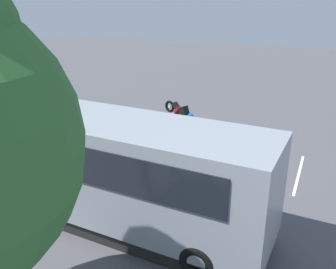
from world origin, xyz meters
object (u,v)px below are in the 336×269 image
spectator_centre (121,149)px  stunt_motorcycle (181,115)px  parked_motorcycle_silver (116,174)px  spectator_far_left (168,161)px  spectator_left (149,156)px  tour_bus (104,170)px  traffic_cone (198,142)px

spectator_centre → stunt_motorcycle: size_ratio=0.93×
parked_motorcycle_silver → stunt_motorcycle: stunt_motorcycle is taller
spectator_centre → spectator_far_left: bearing=175.7°
spectator_far_left → spectator_left: (0.86, -0.16, -0.05)m
tour_bus → spectator_centre: tour_bus is taller
spectator_left → stunt_motorcycle: 5.08m
traffic_cone → tour_bus: bearing=85.3°
tour_bus → traffic_cone: 6.49m
tour_bus → stunt_motorcycle: size_ratio=5.12×
spectator_far_left → parked_motorcycle_silver: size_ratio=0.89×
spectator_far_left → parked_motorcycle_silver: bearing=20.5°
parked_motorcycle_silver → stunt_motorcycle: bearing=-89.2°
stunt_motorcycle → parked_motorcycle_silver: bearing=90.8°
spectator_far_left → stunt_motorcycle: 5.46m
spectator_far_left → parked_motorcycle_silver: 1.95m
stunt_motorcycle → traffic_cone: stunt_motorcycle is taller
parked_motorcycle_silver → traffic_cone: parked_motorcycle_silver is taller
tour_bus → spectator_left: tour_bus is taller
spectator_centre → stunt_motorcycle: bearing=-92.6°
spectator_far_left → stunt_motorcycle: size_ratio=0.94×
spectator_centre → traffic_cone: 4.14m
parked_motorcycle_silver → traffic_cone: (-1.35, -4.52, -0.18)m
spectator_far_left → traffic_cone: spectator_far_left is taller
traffic_cone → spectator_left: bearing=82.8°
spectator_centre → tour_bus: bearing=113.6°
spectator_left → stunt_motorcycle: size_ratio=0.90×
spectator_far_left → spectator_left: bearing=-10.5°
spectator_far_left → spectator_left: spectator_far_left is taller
parked_motorcycle_silver → traffic_cone: size_ratio=3.24×
parked_motorcycle_silver → stunt_motorcycle: size_ratio=1.05×
spectator_far_left → spectator_centre: bearing=-4.3°
spectator_centre → parked_motorcycle_silver: 1.05m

